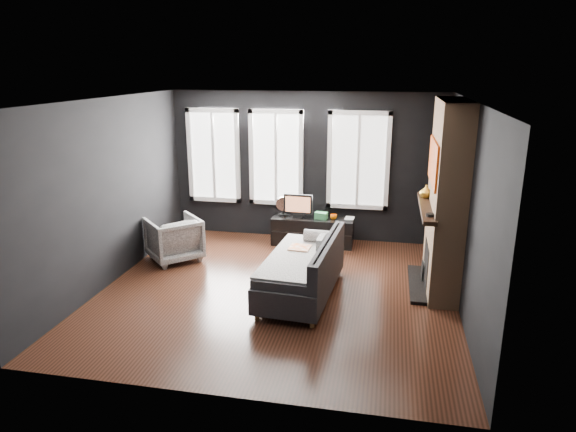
% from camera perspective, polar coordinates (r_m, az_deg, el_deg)
% --- Properties ---
extents(floor, '(5.00, 5.00, 0.00)m').
position_cam_1_polar(floor, '(7.48, -1.21, -8.33)').
color(floor, black).
rests_on(floor, ground).
extents(ceiling, '(5.00, 5.00, 0.00)m').
position_cam_1_polar(ceiling, '(6.81, -1.35, 12.77)').
color(ceiling, white).
rests_on(ceiling, ground).
extents(wall_back, '(5.00, 0.02, 2.70)m').
position_cam_1_polar(wall_back, '(9.42, 2.01, 5.50)').
color(wall_back, black).
rests_on(wall_back, ground).
extents(wall_left, '(0.02, 5.00, 2.70)m').
position_cam_1_polar(wall_left, '(7.94, -19.21, 2.51)').
color(wall_left, black).
rests_on(wall_left, ground).
extents(wall_right, '(0.02, 5.00, 2.70)m').
position_cam_1_polar(wall_right, '(6.95, 19.30, 0.60)').
color(wall_right, black).
rests_on(wall_right, ground).
extents(windows, '(4.00, 0.16, 1.76)m').
position_cam_1_polar(windows, '(9.33, -0.76, 11.78)').
color(windows, white).
rests_on(windows, wall_back).
extents(fireplace, '(0.70, 1.62, 2.70)m').
position_cam_1_polar(fireplace, '(7.50, 17.20, 1.91)').
color(fireplace, '#93724C').
rests_on(fireplace, floor).
extents(sofa, '(1.12, 2.03, 0.84)m').
position_cam_1_polar(sofa, '(7.21, 1.48, -5.68)').
color(sofa, '#232325').
rests_on(sofa, floor).
extents(stripe_pillow, '(0.10, 0.37, 0.36)m').
position_cam_1_polar(stripe_pillow, '(7.38, 3.70, -3.64)').
color(stripe_pillow, gray).
rests_on(stripe_pillow, sofa).
extents(armchair, '(1.07, 1.07, 0.80)m').
position_cam_1_polar(armchair, '(8.72, -12.57, -2.26)').
color(armchair, silver).
rests_on(armchair, floor).
extents(media_console, '(1.46, 0.46, 0.50)m').
position_cam_1_polar(media_console, '(9.29, 2.76, -1.69)').
color(media_console, black).
rests_on(media_console, floor).
extents(monitor, '(0.53, 0.13, 0.47)m').
position_cam_1_polar(monitor, '(9.21, 1.13, 1.33)').
color(monitor, black).
rests_on(monitor, media_console).
extents(desk_fan, '(0.28, 0.28, 0.36)m').
position_cam_1_polar(desk_fan, '(9.29, -0.56, 1.12)').
color(desk_fan, gray).
rests_on(desk_fan, media_console).
extents(mug, '(0.14, 0.12, 0.12)m').
position_cam_1_polar(mug, '(9.13, 5.09, -0.02)').
color(mug, '#DE6002').
rests_on(mug, media_console).
extents(book, '(0.16, 0.03, 0.22)m').
position_cam_1_polar(book, '(9.19, 6.37, 0.38)').
color(book, '#B5AE91').
rests_on(book, media_console).
extents(storage_box, '(0.24, 0.17, 0.12)m').
position_cam_1_polar(storage_box, '(9.15, 3.71, 0.05)').
color(storage_box, '#317C45').
rests_on(storage_box, media_console).
extents(mantel_vase, '(0.19, 0.20, 0.19)m').
position_cam_1_polar(mantel_vase, '(7.92, 15.09, 2.64)').
color(mantel_vase, yellow).
rests_on(mantel_vase, fireplace).
extents(mantel_clock, '(0.13, 0.13, 0.04)m').
position_cam_1_polar(mantel_clock, '(6.97, 15.51, 0.12)').
color(mantel_clock, black).
rests_on(mantel_clock, fireplace).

